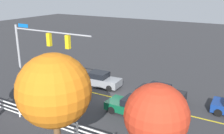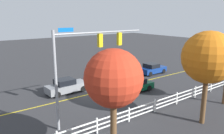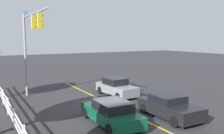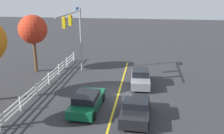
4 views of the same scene
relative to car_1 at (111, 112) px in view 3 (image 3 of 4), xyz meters
The scene contains 7 objects.
ground_plane 4.14m from the car_1, 29.81° to the right, with size 120.00×120.00×0.00m, color #2D2D30.
lane_center_stripe 2.19m from the car_1, 102.58° to the right, with size 28.00×0.16×0.01m, color gold.
signal_assembly 9.07m from the car_1, 21.42° to the left, with size 7.68×0.38×7.14m.
car_1 is the anchor object (origin of this frame).
car_2 6.98m from the car_1, 33.60° to the right, with size 4.38×1.99×1.53m.
car_3 3.84m from the car_1, 102.39° to the right, with size 4.36×2.12×1.42m.
white_rail_fence 5.04m from the car_1, 83.77° to the left, with size 26.10×0.10×1.15m.
Camera 3 is at (-15.29, 8.78, 4.98)m, focal length 38.41 mm.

